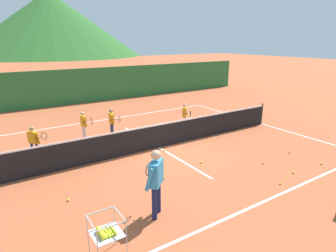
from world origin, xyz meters
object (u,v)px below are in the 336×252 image
at_px(instructor, 156,177).
at_px(tennis_ball_2, 290,152).
at_px(student_0, 34,139).
at_px(tennis_ball_0, 321,164).
at_px(tennis_ball_6, 201,162).
at_px(tennis_ball_5, 68,200).
at_px(tennis_ball_4, 164,150).
at_px(student_2, 112,120).
at_px(tennis_ball_3, 164,178).
at_px(tennis_ball_1, 263,163).
at_px(tennis_ball_8, 149,166).
at_px(student_3, 185,114).
at_px(tennis_ball_7, 293,173).
at_px(tennis_ball_9, 280,183).
at_px(tennis_net, 159,136).
at_px(ball_cart, 106,232).
at_px(student_1, 84,123).

relative_size(instructor, tennis_ball_2, 24.86).
height_order(student_0, tennis_ball_0, student_0).
distance_m(instructor, tennis_ball_6, 3.48).
bearing_deg(tennis_ball_5, tennis_ball_4, 21.66).
height_order(student_2, tennis_ball_3, student_2).
relative_size(tennis_ball_3, tennis_ball_4, 1.00).
relative_size(student_2, tennis_ball_1, 18.33).
xyz_separation_m(tennis_ball_1, tennis_ball_8, (-3.38, 1.96, 0.00)).
bearing_deg(student_3, instructor, -131.76).
relative_size(instructor, tennis_ball_7, 24.86).
bearing_deg(student_2, tennis_ball_3, -92.85).
relative_size(tennis_ball_4, tennis_ball_9, 1.00).
relative_size(student_2, tennis_ball_7, 18.33).
distance_m(tennis_ball_3, tennis_ball_8, 1.03).
bearing_deg(tennis_net, tennis_ball_8, -132.21).
distance_m(tennis_ball_1, tennis_ball_7, 1.01).
distance_m(student_0, tennis_ball_0, 9.99).
bearing_deg(student_0, tennis_ball_2, -30.07).
distance_m(student_0, tennis_ball_2, 9.33).
bearing_deg(instructor, ball_cart, -155.23).
xyz_separation_m(tennis_net, tennis_ball_8, (-1.19, -1.31, -0.47)).
height_order(student_0, tennis_ball_4, student_0).
xyz_separation_m(student_3, tennis_ball_5, (-6.39, -3.52, -0.70)).
bearing_deg(student_3, tennis_ball_3, -133.02).
relative_size(ball_cart, tennis_ball_4, 13.22).
xyz_separation_m(tennis_net, student_2, (-1.01, 2.25, 0.25)).
height_order(student_1, tennis_ball_5, student_1).
relative_size(tennis_ball_0, tennis_ball_6, 1.00).
bearing_deg(tennis_ball_6, tennis_ball_8, 155.63).
bearing_deg(tennis_net, ball_cart, -130.93).
bearing_deg(tennis_ball_3, tennis_ball_2, -9.29).
relative_size(student_0, student_1, 1.02).
bearing_deg(tennis_ball_3, student_0, 128.03).
bearing_deg(tennis_ball_1, tennis_ball_9, -121.32).
xyz_separation_m(student_3, tennis_ball_7, (0.04, -5.79, -0.70)).
height_order(student_3, ball_cart, student_3).
xyz_separation_m(ball_cart, tennis_ball_9, (5.36, 0.01, -0.55)).
distance_m(tennis_ball_1, tennis_ball_6, 2.13).
relative_size(ball_cart, tennis_ball_5, 13.22).
xyz_separation_m(tennis_net, tennis_ball_3, (-1.24, -2.34, -0.47)).
relative_size(student_3, tennis_ball_8, 17.82).
distance_m(instructor, student_3, 7.14).
relative_size(student_0, tennis_ball_6, 17.77).
distance_m(ball_cart, tennis_ball_3, 3.48).
bearing_deg(tennis_ball_4, ball_cart, -133.54).
relative_size(student_3, tennis_ball_7, 17.82).
height_order(tennis_ball_3, tennis_ball_5, same).
relative_size(student_3, tennis_ball_4, 17.82).
bearing_deg(student_2, tennis_ball_9, -69.94).
relative_size(student_1, ball_cart, 1.32).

